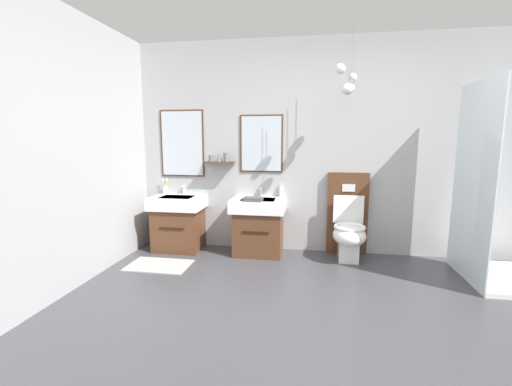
# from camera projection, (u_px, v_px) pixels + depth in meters

# --- Properties ---
(ground_plane) EXTENTS (6.29, 5.32, 0.10)m
(ground_plane) POSITION_uv_depth(u_px,v_px,m) (342.00, 345.00, 2.46)
(ground_plane) COLOR #3D3D42
(ground_plane) RESTS_ON ground
(wall_back) EXTENTS (5.09, 0.66, 2.58)m
(wall_back) POSITION_uv_depth(u_px,v_px,m) (332.00, 148.00, 4.20)
(wall_back) COLOR #A8A8AA
(wall_back) RESTS_ON ground
(wall_left) EXTENTS (0.12, 4.12, 2.58)m
(wall_left) POSITION_uv_depth(u_px,v_px,m) (17.00, 154.00, 2.66)
(wall_left) COLOR #A8A8AA
(wall_left) RESTS_ON ground
(bath_mat) EXTENTS (0.68, 0.44, 0.01)m
(bath_mat) POSITION_uv_depth(u_px,v_px,m) (159.00, 265.00, 3.85)
(bath_mat) COLOR #9E9993
(bath_mat) RESTS_ON ground
(vanity_sink_left) EXTENTS (0.65, 0.51, 0.68)m
(vanity_sink_left) POSITION_uv_depth(u_px,v_px,m) (179.00, 221.00, 4.39)
(vanity_sink_left) COLOR #56331E
(vanity_sink_left) RESTS_ON ground
(tap_on_left_sink) EXTENTS (0.03, 0.13, 0.11)m
(tap_on_left_sink) POSITION_uv_depth(u_px,v_px,m) (183.00, 189.00, 4.51)
(tap_on_left_sink) COLOR silver
(tap_on_left_sink) RESTS_ON vanity_sink_left
(vanity_sink_right) EXTENTS (0.65, 0.51, 0.68)m
(vanity_sink_right) POSITION_uv_depth(u_px,v_px,m) (259.00, 225.00, 4.22)
(vanity_sink_right) COLOR #56331E
(vanity_sink_right) RESTS_ON ground
(tap_on_right_sink) EXTENTS (0.03, 0.13, 0.11)m
(tap_on_right_sink) POSITION_uv_depth(u_px,v_px,m) (261.00, 191.00, 4.34)
(tap_on_right_sink) COLOR silver
(tap_on_right_sink) RESTS_ON vanity_sink_right
(toilet) EXTENTS (0.48, 0.62, 1.00)m
(toilet) POSITION_uv_depth(u_px,v_px,m) (348.00, 227.00, 4.06)
(toilet) COLOR #56331E
(toilet) RESTS_ON ground
(toothbrush_cup) EXTENTS (0.07, 0.07, 0.21)m
(toothbrush_cup) POSITION_uv_depth(u_px,v_px,m) (165.00, 190.00, 4.54)
(toothbrush_cup) COLOR silver
(toothbrush_cup) RESTS_ON vanity_sink_left
(soap_dispenser) EXTENTS (0.06, 0.06, 0.17)m
(soap_dispenser) POSITION_uv_depth(u_px,v_px,m) (281.00, 191.00, 4.30)
(soap_dispenser) COLOR white
(soap_dispenser) RESTS_ON vanity_sink_right
(folded_hand_towel) EXTENTS (0.22, 0.16, 0.04)m
(folded_hand_towel) POSITION_uv_depth(u_px,v_px,m) (253.00, 199.00, 4.02)
(folded_hand_towel) COLOR #47474C
(folded_hand_towel) RESTS_ON vanity_sink_right
(shower_tray) EXTENTS (1.03, 0.91, 1.95)m
(shower_tray) POSITION_uv_depth(u_px,v_px,m) (502.00, 243.00, 3.40)
(shower_tray) COLOR white
(shower_tray) RESTS_ON ground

